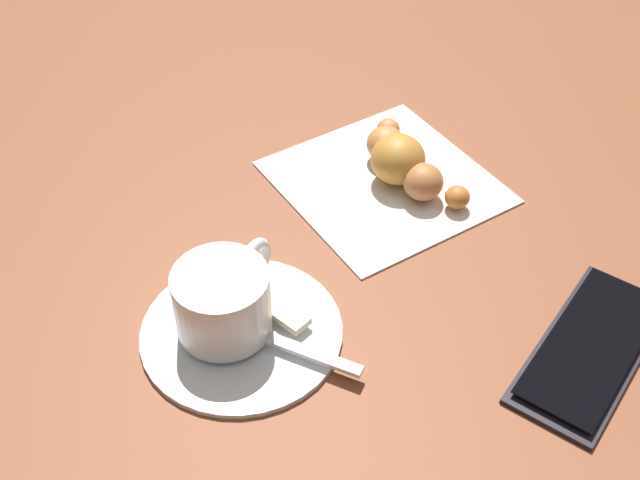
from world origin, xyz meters
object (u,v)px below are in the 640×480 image
at_px(teaspoon, 250,330).
at_px(croissant, 402,161).
at_px(espresso_cup, 223,299).
at_px(saucer, 241,330).
at_px(cell_phone, 591,347).
at_px(napkin, 385,181).
at_px(sugar_packet, 274,306).

relative_size(teaspoon, croissant, 0.98).
relative_size(espresso_cup, teaspoon, 0.74).
height_order(saucer, cell_phone, same).
height_order(teaspoon, croissant, croissant).
xyz_separation_m(teaspoon, cell_phone, (-0.15, 0.19, -0.01)).
xyz_separation_m(saucer, espresso_cup, (0.01, -0.01, 0.03)).
height_order(espresso_cup, teaspoon, espresso_cup).
bearing_deg(saucer, croissant, -175.22).
bearing_deg(napkin, croissant, 145.46).
distance_m(espresso_cup, teaspoon, 0.03).
relative_size(saucer, napkin, 0.85).
xyz_separation_m(napkin, croissant, (-0.01, 0.01, 0.02)).
xyz_separation_m(sugar_packet, napkin, (-0.18, -0.03, -0.01)).
distance_m(napkin, cell_phone, 0.23).
bearing_deg(espresso_cup, croissant, -177.87).
bearing_deg(espresso_cup, napkin, -175.44).
xyz_separation_m(espresso_cup, teaspoon, (-0.00, 0.02, -0.02)).
distance_m(sugar_packet, croissant, 0.19).
bearing_deg(sugar_packet, teaspoon, 96.23).
height_order(sugar_packet, croissant, croissant).
bearing_deg(teaspoon, sugar_packet, -175.25).
height_order(napkin, cell_phone, cell_phone).
bearing_deg(napkin, sugar_packet, 10.76).
distance_m(sugar_packet, napkin, 0.18).
height_order(croissant, cell_phone, croissant).
bearing_deg(espresso_cup, cell_phone, 126.81).
height_order(teaspoon, cell_phone, teaspoon).
distance_m(teaspoon, croissant, 0.22).
xyz_separation_m(saucer, sugar_packet, (-0.03, 0.01, 0.01)).
distance_m(saucer, sugar_packet, 0.03).
relative_size(napkin, cell_phone, 1.08).
relative_size(espresso_cup, sugar_packet, 1.59).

